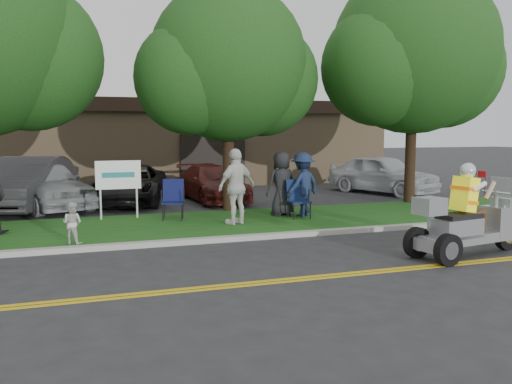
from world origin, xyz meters
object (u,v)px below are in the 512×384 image
object	(u,v)px
trike_scooter	(467,224)
parked_car_right	(213,183)
parked_car_far_left	(44,185)
parked_car_mid	(130,184)
parked_car_left	(28,183)
parked_car_far_right	(383,174)
lawn_chair_b	(173,197)
lawn_chair_a	(297,196)
spectator_adult_right	(237,186)

from	to	relation	value
trike_scooter	parked_car_right	world-z (taller)	trike_scooter
parked_car_far_left	parked_car_mid	world-z (taller)	parked_car_far_left
parked_car_mid	parked_car_right	world-z (taller)	parked_car_mid
parked_car_left	parked_car_right	xyz separation A→B (m)	(6.30, 0.25, -0.22)
parked_car_far_right	parked_car_right	bearing A→B (deg)	158.45
parked_car_left	parked_car_mid	world-z (taller)	parked_car_left
lawn_chair_b	parked_car_mid	bearing A→B (deg)	114.21
parked_car_left	lawn_chair_b	bearing A→B (deg)	-28.27
parked_car_right	parked_car_far_right	world-z (taller)	parked_car_far_right
parked_car_left	trike_scooter	bearing A→B (deg)	-31.33
trike_scooter	parked_car_left	bearing A→B (deg)	122.18
parked_car_far_left	parked_car_far_right	xyz separation A→B (m)	(13.00, 0.30, -0.01)
lawn_chair_a	parked_car_far_right	bearing A→B (deg)	41.71
lawn_chair_a	parked_car_far_left	world-z (taller)	parked_car_far_left
lawn_chair_b	spectator_adult_right	size ratio (longest dim) A/B	0.56
parked_car_mid	parked_car_left	bearing A→B (deg)	-159.49
parked_car_left	parked_car_far_right	bearing A→B (deg)	17.87
spectator_adult_right	parked_car_far_right	size ratio (longest dim) A/B	0.43
lawn_chair_b	parked_car_far_right	xyz separation A→B (m)	(9.46, 4.28, 0.07)
spectator_adult_right	parked_car_far_left	world-z (taller)	spectator_adult_right
parked_car_left	parked_car_far_right	distance (m)	13.50
trike_scooter	parked_car_far_right	xyz separation A→B (m)	(4.49, 10.33, 0.13)
parked_car_right	parked_car_far_right	distance (m)	7.20
lawn_chair_a	parked_car_mid	bearing A→B (deg)	128.90
lawn_chair_b	trike_scooter	bearing A→B (deg)	-35.69
lawn_chair_a	parked_car_left	distance (m)	8.96
parked_car_mid	parked_car_far_right	xyz separation A→B (m)	(10.19, -0.18, 0.12)
lawn_chair_a	parked_car_left	bearing A→B (deg)	147.41
parked_car_far_left	parked_car_far_right	bearing A→B (deg)	-21.79
parked_car_far_left	parked_car_mid	distance (m)	2.85
trike_scooter	parked_car_left	distance (m)	13.56
lawn_chair_a	parked_car_right	xyz separation A→B (m)	(-1.15, 5.24, -0.07)
parked_car_right	parked_car_far_right	xyz separation A→B (m)	(7.20, -0.06, 0.16)
trike_scooter	parked_car_right	distance (m)	10.74
trike_scooter	parked_car_far_right	size ratio (longest dim) A/B	0.63
spectator_adult_right	parked_car_right	size ratio (longest dim) A/B	0.45
trike_scooter	parked_car_mid	bearing A→B (deg)	109.03
parked_car_left	lawn_chair_a	bearing A→B (deg)	-16.72
lawn_chair_b	parked_car_left	world-z (taller)	parked_car_left
parked_car_far_left	parked_car_left	bearing A→B (deg)	145.10
parked_car_far_left	parked_car_left	distance (m)	0.51
spectator_adult_right	parked_car_far_right	xyz separation A→B (m)	(8.01, 5.62, -0.31)
lawn_chair_b	parked_car_left	distance (m)	5.74
trike_scooter	parked_car_far_right	world-z (taller)	trike_scooter
lawn_chair_a	parked_car_far_right	xyz separation A→B (m)	(6.05, 5.17, 0.09)
spectator_adult_right	parked_car_left	xyz separation A→B (m)	(-5.49, 5.43, -0.25)
trike_scooter	spectator_adult_right	world-z (taller)	spectator_adult_right
parked_car_mid	parked_car_far_left	bearing A→B (deg)	-156.28
spectator_adult_right	lawn_chair_a	bearing A→B (deg)	168.46
parked_car_far_right	parked_car_mid	bearing A→B (deg)	157.93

